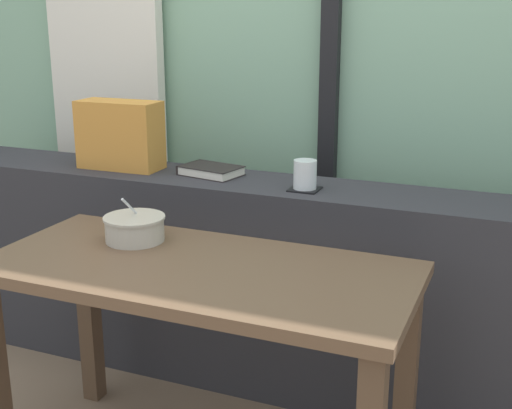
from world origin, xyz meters
TOP-DOWN VIEW (x-y plane):
  - outdoor_backdrop at (0.00, 1.07)m, footprint 4.80×0.08m
  - curtain_left_panel at (-0.89, 0.97)m, footprint 0.56×0.06m
  - window_divider_post at (0.14, 1.00)m, footprint 0.07×0.05m
  - dark_console_ledge at (0.00, 0.55)m, footprint 2.80×0.33m
  - breakfast_table at (0.08, -0.04)m, footprint 1.23×0.57m
  - coaster_square at (0.21, 0.51)m, footprint 0.10×0.10m
  - juice_glass at (0.21, 0.51)m, footprint 0.08×0.08m
  - closed_book at (-0.18, 0.58)m, footprint 0.24×0.18m
  - throw_pillow at (-0.55, 0.55)m, footprint 0.32×0.15m
  - soup_bowl at (-0.20, 0.07)m, footprint 0.19×0.19m

SIDE VIEW (x-z plane):
  - dark_console_ledge at x=0.00m, z-range 0.00..0.78m
  - breakfast_table at x=0.08m, z-range 0.23..0.92m
  - soup_bowl at x=-0.20m, z-range 0.65..0.80m
  - coaster_square at x=0.21m, z-range 0.78..0.79m
  - closed_book at x=-0.18m, z-range 0.78..0.82m
  - juice_glass at x=0.21m, z-range 0.78..0.88m
  - throw_pillow at x=-0.55m, z-range 0.78..1.04m
  - curtain_left_panel at x=-0.89m, z-range 0.00..2.50m
  - window_divider_post at x=0.14m, z-range 0.00..2.60m
  - outdoor_backdrop at x=0.00m, z-range 0.00..2.80m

